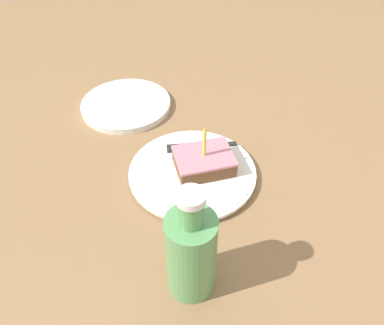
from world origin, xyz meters
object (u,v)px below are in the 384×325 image
plate (192,172)px  cake_slice (204,162)px  fork (196,147)px  bottle (191,252)px  side_plate (126,105)px

plate → cake_slice: 0.04m
cake_slice → fork: size_ratio=0.75×
cake_slice → bottle: (0.24, -0.09, 0.05)m
side_plate → plate: bearing=19.9°
plate → bottle: (0.25, -0.07, 0.08)m
cake_slice → bottle: 0.26m
bottle → side_plate: size_ratio=0.95×
fork → bottle: 0.34m
cake_slice → bottle: size_ratio=0.54×
cake_slice → side_plate: bearing=-156.3°
plate → fork: (-0.07, 0.03, 0.01)m
plate → side_plate: 0.31m
fork → bottle: bearing=-16.8°
fork → side_plate: bearing=-149.4°
plate → side_plate: bearing=-160.1°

